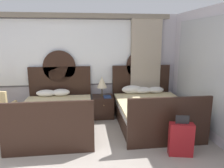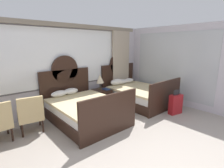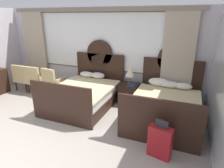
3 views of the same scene
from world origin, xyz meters
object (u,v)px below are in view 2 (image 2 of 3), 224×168
object	(u,v)px
bed_near_mirror	(137,93)
suitcase_on_floor	(176,104)
bed_near_window	(84,108)
armchair_by_window_left	(31,113)
nightstand_between_beds	(102,97)
book_on_nightstand	(106,89)
table_lamp_on_nightstand	(100,79)

from	to	relation	value
bed_near_mirror	suitcase_on_floor	size ratio (longest dim) A/B	2.92
bed_near_window	armchair_by_window_left	size ratio (longest dim) A/B	2.40
nightstand_between_beds	suitcase_on_floor	distance (m)	2.40
bed_near_window	nightstand_between_beds	xyz separation A→B (m)	(1.12, 0.65, -0.07)
book_on_nightstand	armchair_by_window_left	world-z (taller)	armchair_by_window_left
nightstand_between_beds	table_lamp_on_nightstand	world-z (taller)	table_lamp_on_nightstand
table_lamp_on_nightstand	book_on_nightstand	xyz separation A→B (m)	(0.12, -0.17, -0.35)
suitcase_on_floor	table_lamp_on_nightstand	bearing A→B (deg)	119.95
bed_near_mirror	book_on_nightstand	size ratio (longest dim) A/B	8.42
bed_near_window	book_on_nightstand	distance (m)	1.36
nightstand_between_beds	book_on_nightstand	world-z (taller)	book_on_nightstand
book_on_nightstand	bed_near_mirror	bearing A→B (deg)	-27.60
armchair_by_window_left	suitcase_on_floor	bearing A→B (deg)	-24.49
bed_near_mirror	table_lamp_on_nightstand	world-z (taller)	bed_near_mirror
armchair_by_window_left	suitcase_on_floor	size ratio (longest dim) A/B	1.22
bed_near_window	nightstand_between_beds	bearing A→B (deg)	30.06
bed_near_window	table_lamp_on_nightstand	bearing A→B (deg)	32.85
book_on_nightstand	suitcase_on_floor	distance (m)	2.27
bed_near_mirror	book_on_nightstand	bearing A→B (deg)	152.40
nightstand_between_beds	bed_near_mirror	bearing A→B (deg)	-29.65
suitcase_on_floor	book_on_nightstand	bearing A→B (deg)	119.52
bed_near_window	book_on_nightstand	bearing A→B (deg)	23.85
bed_near_mirror	bed_near_window	bearing A→B (deg)	-179.65
bed_near_window	bed_near_mirror	xyz separation A→B (m)	(2.24, 0.01, 0.01)
book_on_nightstand	nightstand_between_beds	bearing A→B (deg)	134.65
bed_near_window	armchair_by_window_left	xyz separation A→B (m)	(-1.30, 0.24, 0.13)
bed_near_mirror	armchair_by_window_left	distance (m)	3.55
bed_near_mirror	table_lamp_on_nightstand	distance (m)	1.45
nightstand_between_beds	bed_near_window	bearing A→B (deg)	-149.94
bed_near_mirror	suitcase_on_floor	xyz separation A→B (m)	(0.10, -1.43, -0.05)
bed_near_window	suitcase_on_floor	distance (m)	2.74
armchair_by_window_left	bed_near_mirror	bearing A→B (deg)	-3.63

